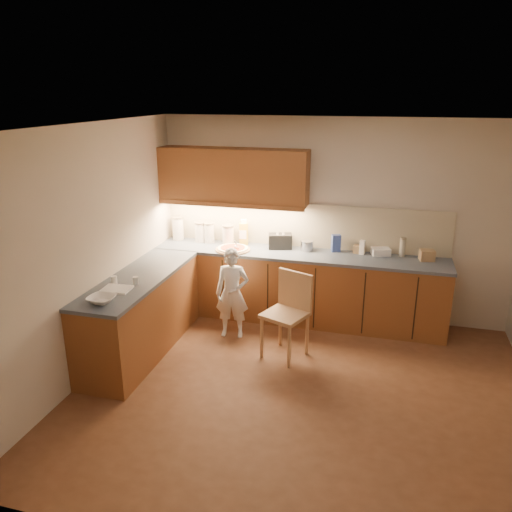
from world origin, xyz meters
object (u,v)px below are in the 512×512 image
at_px(pizza_on_board, 233,249).
at_px(wooden_chair, 289,308).
at_px(oil_jug, 244,233).
at_px(toaster, 280,241).
at_px(child, 232,293).

relative_size(pizza_on_board, wooden_chair, 0.46).
bearing_deg(oil_jug, pizza_on_board, -102.27).
xyz_separation_m(wooden_chair, toaster, (-0.34, 1.07, 0.45)).
bearing_deg(pizza_on_board, wooden_chair, -41.96).
bearing_deg(child, pizza_on_board, 98.83).
bearing_deg(pizza_on_board, oil_jug, 77.73).
height_order(child, toaster, child).
distance_m(pizza_on_board, wooden_chair, 1.29).
height_order(child, oil_jug, oil_jug).
xyz_separation_m(child, oil_jug, (-0.10, 0.85, 0.52)).
height_order(pizza_on_board, toaster, toaster).
relative_size(child, oil_jug, 3.23).
xyz_separation_m(wooden_chair, oil_jug, (-0.85, 1.12, 0.52)).
bearing_deg(oil_jug, toaster, -4.71).
relative_size(child, toaster, 3.33).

